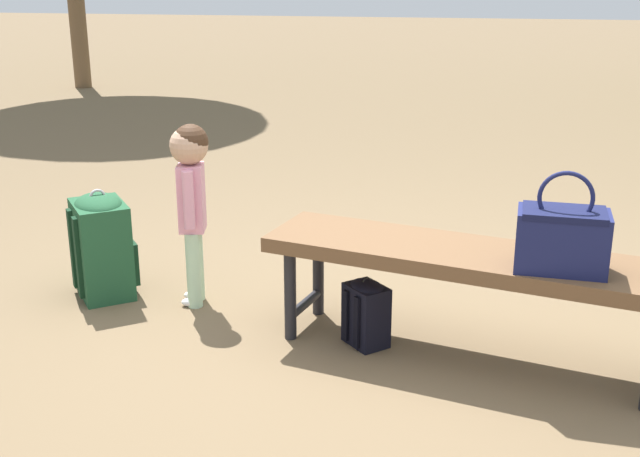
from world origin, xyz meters
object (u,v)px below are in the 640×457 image
object	(u,v)px
park_bench	(468,264)
child_standing	(191,187)
handbag	(562,237)
backpack_small	(365,311)
backpack_large	(102,243)

from	to	relation	value
park_bench	child_standing	xyz separation A→B (m)	(1.22, -0.33, 0.16)
park_bench	handbag	xyz separation A→B (m)	(-0.32, 0.16, 0.18)
child_standing	backpack_small	xyz separation A→B (m)	(-0.82, 0.29, -0.41)
handbag	backpack_large	world-z (taller)	handbag
handbag	child_standing	xyz separation A→B (m)	(1.54, -0.49, -0.02)
handbag	child_standing	distance (m)	1.61
backpack_small	handbag	bearing A→B (deg)	164.76
backpack_large	backpack_small	world-z (taller)	backpack_large
child_standing	backpack_large	xyz separation A→B (m)	(0.46, -0.03, -0.30)
park_bench	child_standing	size ratio (longest dim) A/B	1.97
child_standing	backpack_small	world-z (taller)	child_standing
child_standing	backpack_large	world-z (taller)	child_standing
handbag	backpack_large	distance (m)	2.09
park_bench	handbag	world-z (taller)	handbag
park_bench	backpack_small	size ratio (longest dim) A/B	5.57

